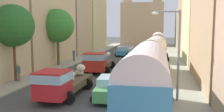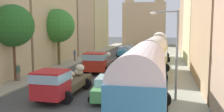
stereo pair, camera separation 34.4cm
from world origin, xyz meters
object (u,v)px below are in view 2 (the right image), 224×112
(car_1, at_px, (129,48))
(car_3, at_px, (135,57))
(cargo_truck_1, at_px, (98,62))
(car_0, at_px, (123,51))
(pedestrian_1, at_px, (18,72))
(parked_bus_2, at_px, (159,45))
(parked_bus_0, at_px, (143,80))
(car_4, at_px, (141,53))
(pedestrian_0, at_px, (75,55))
(car_2, at_px, (107,88))
(streetlamp_near, at_px, (173,48))
(cargo_truck_0, at_px, (60,82))
(parked_bus_1, at_px, (154,55))

(car_1, relative_size, car_3, 1.03)
(cargo_truck_1, xyz_separation_m, car_0, (0.19, 16.32, -0.44))
(cargo_truck_1, xyz_separation_m, pedestrian_1, (-5.89, -6.33, -0.24))
(parked_bus_2, bearing_deg, pedestrian_1, -124.33)
(parked_bus_0, relative_size, car_4, 2.39)
(car_3, xyz_separation_m, pedestrian_0, (-8.69, -0.73, 0.25))
(car_2, bearing_deg, pedestrian_1, 159.57)
(cargo_truck_1, height_order, pedestrian_1, cargo_truck_1)
(cargo_truck_1, height_order, car_0, cargo_truck_1)
(car_1, xyz_separation_m, car_3, (2.91, -14.49, 0.07))
(cargo_truck_1, relative_size, streetlamp_near, 1.06)
(parked_bus_2, relative_size, pedestrian_0, 4.81)
(car_0, distance_m, car_1, 6.36)
(cargo_truck_0, height_order, streetlamp_near, streetlamp_near)
(parked_bus_1, distance_m, streetlamp_near, 9.15)
(parked_bus_2, xyz_separation_m, cargo_truck_0, (-6.44, -21.92, -1.13))
(car_0, distance_m, pedestrian_1, 23.45)
(parked_bus_2, height_order, cargo_truck_0, parked_bus_2)
(pedestrian_1, bearing_deg, parked_bus_2, 55.67)
(parked_bus_2, xyz_separation_m, car_0, (-6.20, 4.67, -1.54))
(parked_bus_0, relative_size, cargo_truck_0, 1.28)
(car_1, distance_m, car_3, 14.78)
(parked_bus_1, bearing_deg, cargo_truck_1, 171.95)
(parked_bus_1, relative_size, parked_bus_2, 1.02)
(car_0, xyz_separation_m, pedestrian_0, (-5.68, -8.86, 0.26))
(car_4, bearing_deg, car_1, 110.52)
(cargo_truck_0, height_order, car_4, cargo_truck_0)
(pedestrian_0, bearing_deg, car_0, 57.34)
(parked_bus_1, relative_size, cargo_truck_1, 1.34)
(cargo_truck_1, height_order, streetlamp_near, streetlamp_near)
(pedestrian_0, bearing_deg, parked_bus_0, -60.88)
(parked_bus_1, xyz_separation_m, cargo_truck_1, (-6.18, 0.87, -1.02))
(car_3, distance_m, pedestrian_1, 17.13)
(pedestrian_0, height_order, streetlamp_near, streetlamp_near)
(pedestrian_1, bearing_deg, cargo_truck_0, -33.99)
(car_1, height_order, car_4, car_4)
(car_0, height_order, pedestrian_1, pedestrian_1)
(car_3, bearing_deg, car_4, 87.79)
(car_1, relative_size, pedestrian_0, 2.27)
(parked_bus_1, xyz_separation_m, pedestrian_1, (-12.07, -5.46, -1.26))
(parked_bus_2, relative_size, cargo_truck_0, 1.26)
(parked_bus_1, distance_m, car_0, 18.26)
(streetlamp_near, bearing_deg, car_2, -179.58)
(cargo_truck_0, height_order, car_0, cargo_truck_0)
(parked_bus_0, distance_m, cargo_truck_1, 14.93)
(car_0, relative_size, car_2, 0.98)
(parked_bus_1, bearing_deg, car_1, 104.05)
(cargo_truck_0, height_order, pedestrian_1, cargo_truck_0)
(car_0, distance_m, car_2, 26.28)
(car_1, relative_size, car_4, 1.11)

